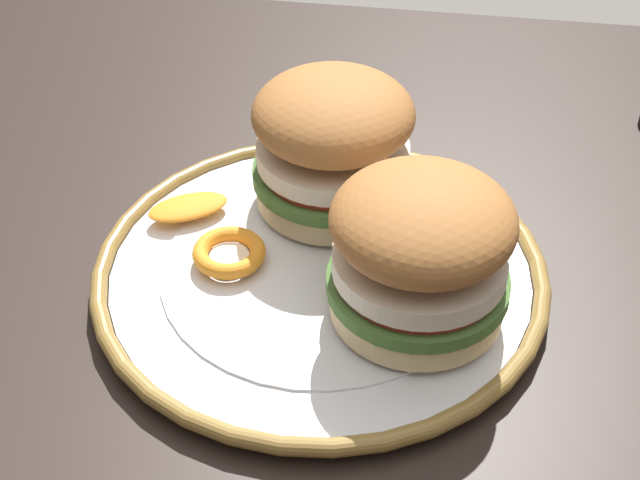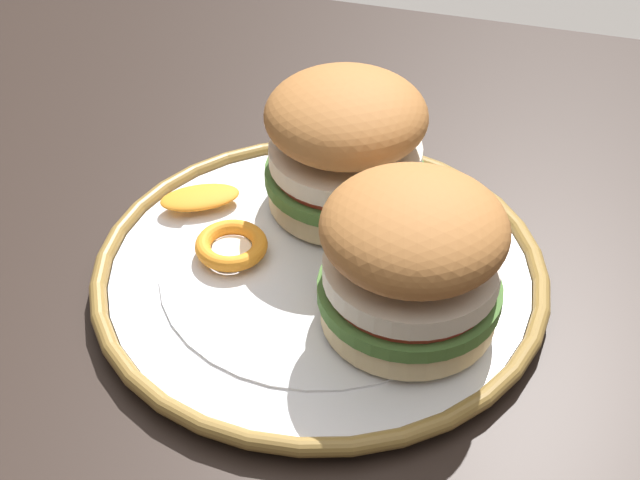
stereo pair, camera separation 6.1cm
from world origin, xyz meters
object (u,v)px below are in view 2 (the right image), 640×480
dining_table (418,393)px  sandwich_half_left (346,143)px  sandwich_half_right (412,257)px  dinner_plate (320,274)px

dining_table → sandwich_half_left: bearing=137.8°
sandwich_half_left → sandwich_half_right: same height
dining_table → dinner_plate: (-0.08, -0.01, 0.11)m
dining_table → sandwich_half_left: sandwich_half_left is taller
sandwich_half_right → dinner_plate: bearing=154.1°
sandwich_half_left → dinner_plate: bearing=-88.2°
dinner_plate → dining_table: bearing=4.0°
dinner_plate → sandwich_half_left: 0.10m
sandwich_half_right → dining_table: bearing=79.5°
dining_table → dinner_plate: dinner_plate is taller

